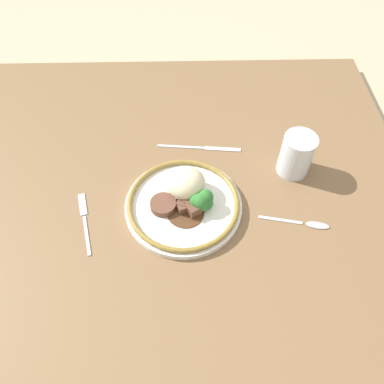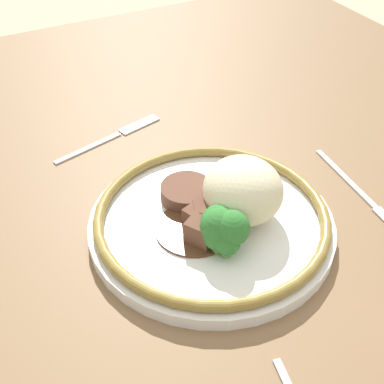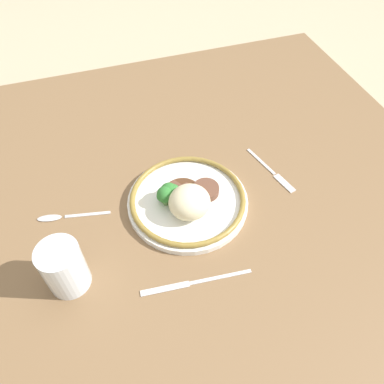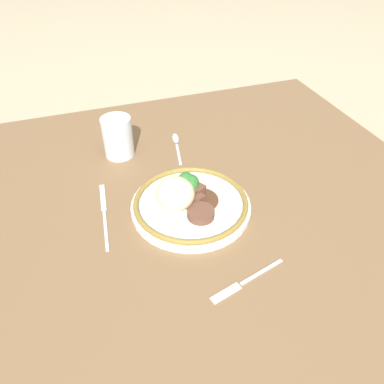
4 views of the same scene
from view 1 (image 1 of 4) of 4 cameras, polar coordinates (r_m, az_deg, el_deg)
ground_plane at (r=0.90m, az=-3.79°, el=-4.92°), size 8.00×8.00×0.00m
dining_table at (r=0.88m, az=-3.86°, el=-4.21°), size 1.21×1.20×0.04m
plate at (r=0.86m, az=-1.08°, el=-1.26°), size 0.27×0.27×0.08m
juice_glass at (r=0.94m, az=15.56°, el=5.32°), size 0.08×0.08×0.11m
fork at (r=0.89m, az=-16.09°, el=-3.67°), size 0.05×0.17×0.00m
knife at (r=0.99m, az=1.58°, el=6.73°), size 0.22×0.03×0.00m
spoon at (r=0.89m, az=17.29°, el=-4.67°), size 0.16×0.04×0.01m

